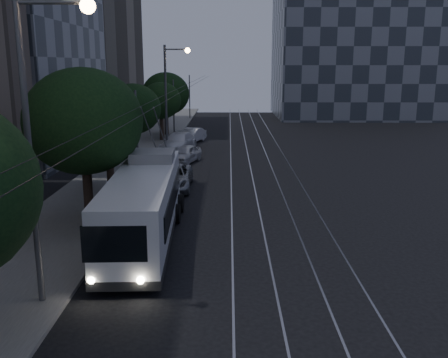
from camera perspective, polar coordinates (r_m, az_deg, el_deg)
ground at (r=20.52m, az=0.17°, el=-8.32°), size 120.00×120.00×0.00m
sidewalk at (r=40.53m, az=-10.29°, el=2.30°), size 5.00×90.00×0.15m
tram_rails at (r=39.89m, az=3.98°, el=2.21°), size 4.52×90.00×0.02m
overhead_wires at (r=39.65m, az=-6.88°, el=7.14°), size 2.23×90.00×6.00m
building_distant_right at (r=76.37m, az=14.70°, el=16.01°), size 22.00×18.00×24.00m
trolleybus at (r=21.70m, az=-9.06°, el=-2.85°), size 2.89×11.63×5.63m
pickup_silver at (r=30.46m, az=-6.05°, el=0.16°), size 2.49×5.26×1.45m
car_white_a at (r=38.66m, az=-4.49°, el=2.86°), size 2.70×4.29×1.36m
car_white_b at (r=43.85m, az=-5.24°, el=4.21°), size 3.30×5.81×1.59m
car_white_c at (r=48.73m, az=-3.74°, el=4.99°), size 2.79×4.40×1.37m
car_white_d at (r=49.24m, az=-4.02°, el=5.08°), size 3.12×4.43×1.40m
tree_1 at (r=23.73m, az=-15.75°, el=6.33°), size 5.41×5.41×7.35m
tree_2 at (r=30.29m, az=-13.11°, el=5.82°), size 3.89×3.89×5.62m
tree_3 at (r=36.91m, az=-10.34°, el=7.85°), size 4.03×4.03×6.12m
tree_4 at (r=49.46m, az=-7.21°, el=8.86°), size 3.95×3.95×5.78m
tree_5 at (r=53.14m, az=-6.68°, el=9.63°), size 4.95×4.95×6.65m
streetlamp_near at (r=15.63m, az=-20.24°, el=5.95°), size 2.32×0.44×9.51m
streetlamp_far at (r=42.72m, az=-6.15°, el=10.28°), size 2.21×0.44×9.01m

